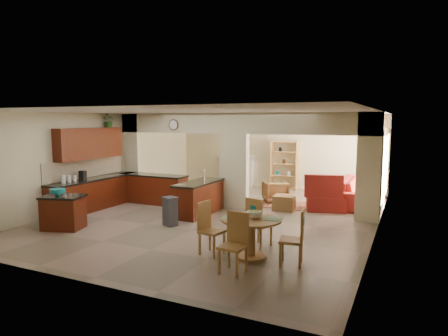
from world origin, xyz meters
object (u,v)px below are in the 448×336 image
at_px(kitchen_island, 63,212).
at_px(dining_table, 251,232).
at_px(sofa, 360,192).
at_px(armchair, 275,192).

relative_size(kitchen_island, dining_table, 0.96).
bearing_deg(dining_table, sofa, 77.64).
bearing_deg(dining_table, kitchen_island, 179.79).
bearing_deg(armchair, dining_table, 68.89).
bearing_deg(armchair, sofa, 161.21).
bearing_deg(dining_table, armchair, 103.04).
height_order(sofa, armchair, sofa).
bearing_deg(sofa, dining_table, 166.44).
distance_m(kitchen_island, sofa, 8.49).
height_order(kitchen_island, sofa, sofa).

